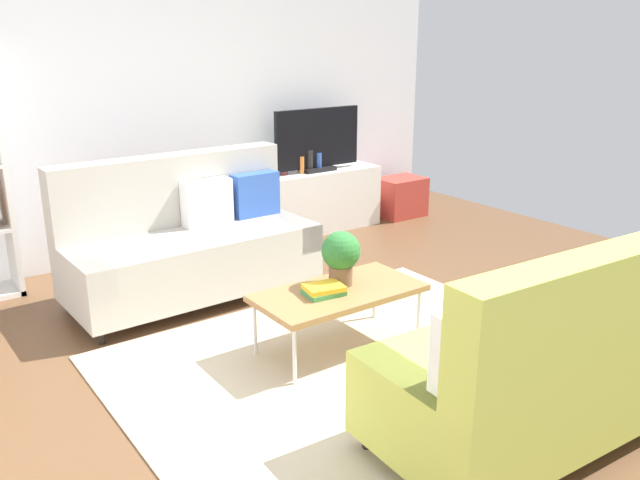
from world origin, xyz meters
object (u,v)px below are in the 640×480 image
(tv, at_px, (317,141))
(vase_1, at_px, (282,168))
(storage_trunk, at_px, (400,197))
(couch_beige, at_px, (190,242))
(potted_plant, at_px, (341,255))
(bottle_2, at_px, (319,162))
(table_book_0, at_px, (324,292))
(vase_0, at_px, (266,167))
(coffee_table, at_px, (339,294))
(bottle_0, at_px, (302,165))
(tv_console, at_px, (316,200))
(bottle_1, at_px, (310,161))
(couch_green, at_px, (554,360))

(tv, relative_size, vase_1, 8.24)
(storage_trunk, bearing_deg, couch_beige, -164.53)
(potted_plant, distance_m, bottle_2, 2.64)
(table_book_0, relative_size, vase_0, 1.20)
(storage_trunk, relative_size, potted_plant, 1.43)
(coffee_table, distance_m, bottle_0, 2.65)
(coffee_table, height_order, tv, tv)
(storage_trunk, distance_m, bottle_2, 1.21)
(coffee_table, bearing_deg, vase_1, 65.47)
(bottle_2, bearing_deg, tv_console, 94.47)
(tv, relative_size, potted_plant, 2.76)
(storage_trunk, height_order, bottle_0, bottle_0)
(storage_trunk, distance_m, vase_1, 1.57)
(bottle_1, bearing_deg, couch_green, -106.26)
(tv_console, bearing_deg, couch_green, -107.61)
(storage_trunk, xyz_separation_m, bottle_2, (-1.10, 0.06, 0.51))
(storage_trunk, bearing_deg, tv_console, 174.81)
(tv_console, relative_size, storage_trunk, 2.69)
(coffee_table, distance_m, tv_console, 2.77)
(coffee_table, xyz_separation_m, table_book_0, (-0.13, -0.01, 0.04))
(vase_1, bearing_deg, couch_beige, -146.69)
(couch_beige, xyz_separation_m, tv, (1.86, 0.90, 0.51))
(tv_console, distance_m, vase_0, 0.72)
(couch_beige, relative_size, coffee_table, 1.75)
(tv, bearing_deg, vase_0, 173.12)
(couch_beige, bearing_deg, bottle_1, -154.95)
(tv, distance_m, vase_1, 0.47)
(bottle_0, height_order, bottle_1, bottle_1)
(couch_beige, relative_size, vase_1, 15.85)
(potted_plant, bearing_deg, tv, 57.96)
(couch_beige, bearing_deg, tv_console, -155.30)
(couch_green, distance_m, tv_console, 3.95)
(tv_console, xyz_separation_m, potted_plant, (-1.41, -2.27, 0.31))
(vase_0, bearing_deg, tv, -6.88)
(couch_green, distance_m, bottle_2, 3.92)
(table_book_0, relative_size, vase_1, 1.98)
(bottle_2, bearing_deg, couch_beige, -154.74)
(storage_trunk, height_order, bottle_1, bottle_1)
(table_book_0, bearing_deg, vase_0, 66.90)
(couch_green, relative_size, vase_1, 15.98)
(vase_1, relative_size, bottle_0, 0.70)
(tv_console, xyz_separation_m, tv, (-0.00, -0.02, 0.63))
(storage_trunk, bearing_deg, coffee_table, -138.98)
(potted_plant, relative_size, bottle_0, 2.09)
(coffee_table, distance_m, storage_trunk, 3.42)
(storage_trunk, distance_m, vase_0, 1.76)
(table_book_0, bearing_deg, coffee_table, 4.27)
(coffee_table, bearing_deg, potted_plant, 46.63)
(vase_0, xyz_separation_m, bottle_2, (0.58, -0.09, -0.01))
(vase_0, distance_m, bottle_0, 0.38)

